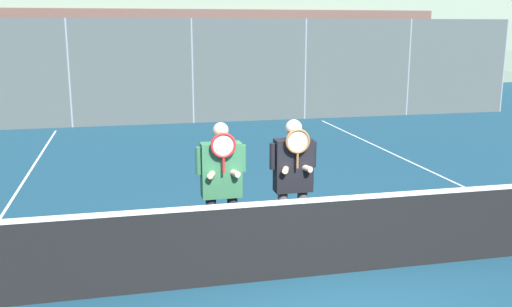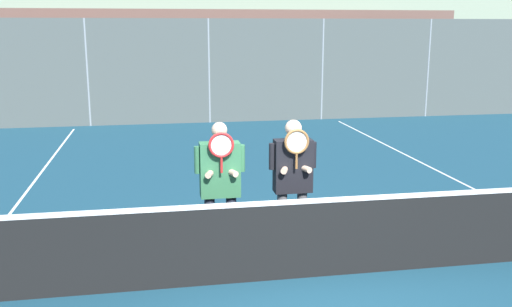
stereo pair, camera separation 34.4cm
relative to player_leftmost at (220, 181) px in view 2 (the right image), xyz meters
The scene contains 11 objects.
ground_plane 1.57m from the player_leftmost, 35.55° to the right, with size 120.00×120.00×0.00m, color navy.
hill_distant 54.95m from the player_leftmost, 89.02° to the left, with size 129.67×72.04×25.21m.
clubhouse_building 18.17m from the player_leftmost, 84.08° to the left, with size 19.10×5.50×3.59m.
fence_back 10.90m from the player_leftmost, 85.06° to the left, with size 21.78×0.06×3.18m.
tennis_net 1.28m from the player_leftmost, 35.55° to the right, with size 10.87×0.09×1.08m.
court_line_left_sideline 4.02m from the player_leftmost, 143.12° to the left, with size 0.05×16.00×0.01m, color white.
court_line_right_sideline 5.60m from the player_leftmost, 25.08° to the left, with size 0.05×16.00×0.01m, color white.
player_leftmost is the anchor object (origin of this frame).
player_center_left 0.94m from the player_leftmost, ahead, with size 0.62×0.34×1.79m.
car_left_of_center 12.96m from the player_leftmost, 94.13° to the left, with size 4.67×2.09×1.79m.
car_center 13.89m from the player_leftmost, 72.24° to the left, with size 4.57×2.09×1.75m.
Camera 2 is at (-1.71, -6.11, 2.92)m, focal length 40.00 mm.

